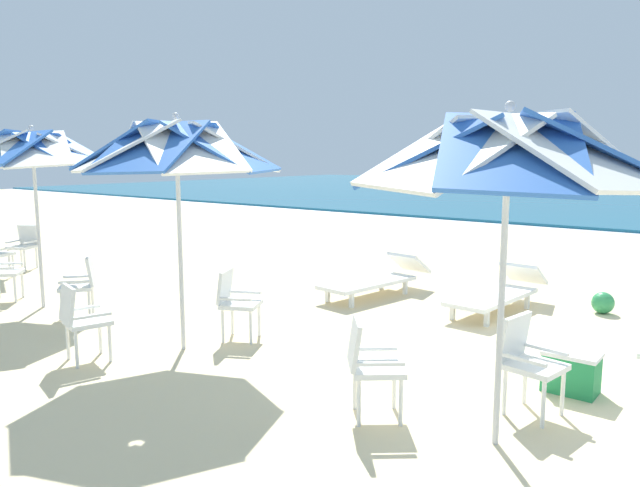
% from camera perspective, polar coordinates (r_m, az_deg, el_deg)
% --- Properties ---
extents(ground_plane, '(80.00, 80.00, 0.00)m').
position_cam_1_polar(ground_plane, '(7.34, 22.47, -10.08)').
color(ground_plane, beige).
extents(beach_umbrella_0, '(2.35, 2.35, 2.64)m').
position_cam_1_polar(beach_umbrella_0, '(4.63, 17.52, 8.12)').
color(beach_umbrella_0, silver).
rests_on(beach_umbrella_0, ground).
extents(plastic_chair_0, '(0.53, 0.50, 0.87)m').
position_cam_1_polar(plastic_chair_0, '(5.59, 19.24, -10.31)').
color(plastic_chair_0, white).
rests_on(plastic_chair_0, ground).
extents(plastic_chair_1, '(0.63, 0.63, 0.87)m').
position_cam_1_polar(plastic_chair_1, '(5.22, 4.76, -11.21)').
color(plastic_chair_1, white).
rests_on(plastic_chair_1, ground).
extents(beach_umbrella_1, '(2.34, 2.34, 2.72)m').
position_cam_1_polar(beach_umbrella_1, '(6.94, -13.52, 8.74)').
color(beach_umbrella_1, silver).
rests_on(beach_umbrella_1, ground).
extents(plastic_chair_2, '(0.54, 0.56, 0.87)m').
position_cam_1_polar(plastic_chair_2, '(7.04, -21.88, -6.60)').
color(plastic_chair_2, white).
rests_on(plastic_chair_2, ground).
extents(plastic_chair_3, '(0.61, 0.60, 0.87)m').
position_cam_1_polar(plastic_chair_3, '(7.43, -8.08, -5.32)').
color(plastic_chair_3, white).
rests_on(plastic_chair_3, ground).
extents(beach_umbrella_2, '(2.22, 2.22, 2.68)m').
position_cam_1_polar(beach_umbrella_2, '(9.64, -25.74, 7.95)').
color(beach_umbrella_2, silver).
rests_on(beach_umbrella_2, ground).
extents(plastic_chair_4, '(0.63, 0.63, 0.87)m').
position_cam_1_polar(plastic_chair_4, '(8.94, -21.80, -3.50)').
color(plastic_chair_4, white).
rests_on(plastic_chair_4, ground).
extents(plastic_chair_5, '(0.63, 0.63, 0.87)m').
position_cam_1_polar(plastic_chair_5, '(10.52, -28.19, -2.19)').
color(plastic_chair_5, white).
rests_on(plastic_chair_5, ground).
extents(plastic_chair_6, '(0.59, 0.61, 0.87)m').
position_cam_1_polar(plastic_chair_6, '(13.35, -26.40, -0.02)').
color(plastic_chair_6, white).
rests_on(plastic_chair_6, ground).
extents(sun_lounger_1, '(0.78, 2.19, 0.62)m').
position_cam_1_polar(sun_lounger_1, '(9.07, 16.65, -4.48)').
color(sun_lounger_1, white).
rests_on(sun_lounger_1, ground).
extents(sun_lounger_2, '(0.93, 2.21, 0.62)m').
position_cam_1_polar(sun_lounger_2, '(9.68, 5.38, -3.35)').
color(sun_lounger_2, white).
rests_on(sun_lounger_2, ground).
extents(cooler_box, '(0.50, 0.34, 0.40)m').
position_cam_1_polar(cooler_box, '(6.30, 22.85, -11.21)').
color(cooler_box, '#238C4C').
rests_on(cooler_box, ground).
extents(beach_ball, '(0.31, 0.31, 0.31)m').
position_cam_1_polar(beach_ball, '(9.51, 25.40, -5.14)').
color(beach_ball, '#2D8C4C').
rests_on(beach_ball, ground).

